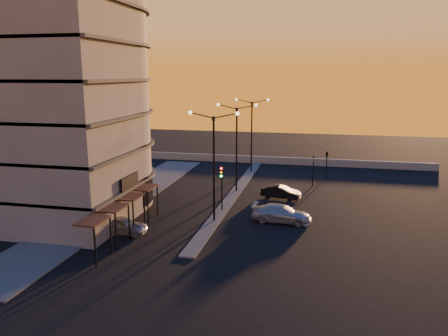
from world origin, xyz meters
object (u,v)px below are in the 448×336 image
at_px(streetlamp_mid, 237,141).
at_px(car_sedan, 281,192).
at_px(car_wagon, 281,214).
at_px(traffic_light_main, 222,181).
at_px(car_hatchback, 122,225).

height_order(streetlamp_mid, car_sedan, streetlamp_mid).
xyz_separation_m(car_sedan, car_wagon, (0.73, -7.34, 0.07)).
distance_m(traffic_light_main, car_sedan, 7.82).
bearing_deg(car_hatchback, traffic_light_main, -43.37).
height_order(traffic_light_main, car_hatchback, traffic_light_main).
distance_m(streetlamp_mid, car_wagon, 11.58).
distance_m(traffic_light_main, car_wagon, 6.31).
height_order(traffic_light_main, car_wagon, traffic_light_main).
relative_size(traffic_light_main, car_wagon, 0.84).
xyz_separation_m(car_hatchback, car_wagon, (12.18, 5.60, 0.04)).
distance_m(car_hatchback, car_wagon, 13.41).
bearing_deg(car_wagon, traffic_light_main, 77.77).
relative_size(car_sedan, car_wagon, 0.79).
bearing_deg(traffic_light_main, streetlamp_mid, 90.00).
bearing_deg(traffic_light_main, car_wagon, -16.80).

